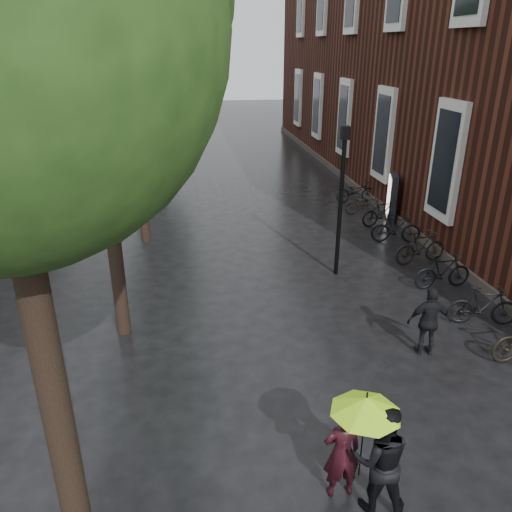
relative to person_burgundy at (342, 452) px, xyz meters
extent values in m
cube|color=#38160F|center=(10.96, 17.70, 5.22)|extent=(10.00, 33.00, 12.00)
cube|color=silver|center=(5.91, 8.70, 2.22)|extent=(0.25, 1.60, 3.60)
cube|color=black|center=(5.81, 8.70, 2.22)|extent=(0.10, 1.20, 3.00)
cube|color=silver|center=(5.91, 13.70, 2.22)|extent=(0.25, 1.60, 3.60)
cube|color=black|center=(5.81, 13.70, 2.22)|extent=(0.10, 1.20, 3.00)
cube|color=silver|center=(5.91, 18.70, 2.22)|extent=(0.25, 1.60, 3.60)
cube|color=black|center=(5.81, 18.70, 2.22)|extent=(0.10, 1.20, 3.00)
cube|color=silver|center=(5.91, 23.70, 2.22)|extent=(0.25, 1.60, 3.60)
cube|color=black|center=(5.81, 23.70, 2.22)|extent=(0.10, 1.20, 3.00)
cube|color=silver|center=(5.91, 28.70, 2.22)|extent=(0.25, 1.60, 3.60)
cube|color=black|center=(5.81, 28.70, 2.22)|extent=(0.10, 1.20, 3.00)
cube|color=silver|center=(5.91, 28.70, 7.72)|extent=(0.25, 1.60, 3.60)
cube|color=black|center=(5.81, 28.70, 7.72)|extent=(0.10, 1.20, 3.00)
cube|color=#3F3833|center=(6.06, 17.70, -0.63)|extent=(0.40, 33.00, 0.30)
cylinder|color=black|center=(-3.54, -0.80, 1.55)|extent=(0.32, 0.32, 4.68)
cylinder|color=black|center=(-3.64, 5.20, 1.47)|extent=(0.32, 0.32, 4.51)
cylinder|color=black|center=(-3.44, 11.20, 1.69)|extent=(0.32, 0.32, 4.95)
cylinder|color=black|center=(-3.59, 17.20, 1.42)|extent=(0.32, 0.32, 4.40)
cylinder|color=black|center=(-3.49, 23.20, 1.61)|extent=(0.32, 0.32, 4.79)
cylinder|color=black|center=(-3.54, 29.20, 1.50)|extent=(0.32, 0.32, 4.57)
imported|color=black|center=(0.00, 0.00, 0.00)|extent=(0.59, 0.40, 1.57)
imported|color=black|center=(0.46, -0.30, 0.09)|extent=(0.98, 0.85, 1.75)
cylinder|color=black|center=(0.22, -0.18, 0.35)|extent=(0.02, 0.02, 1.27)
cone|color=#ACFF1A|center=(0.22, -0.18, 0.98)|extent=(1.00, 1.00, 0.25)
cylinder|color=black|center=(0.22, -0.18, 1.15)|extent=(0.02, 0.02, 0.08)
imported|color=black|center=(2.99, 3.31, 0.01)|extent=(0.98, 0.52, 1.60)
imported|color=black|center=(4.90, 4.28, -0.29)|extent=(1.72, 0.83, 1.00)
imported|color=black|center=(4.89, 6.27, -0.29)|extent=(1.67, 0.53, 0.99)
imported|color=black|center=(5.05, 7.98, -0.26)|extent=(1.80, 0.77, 1.05)
imported|color=black|center=(5.02, 9.77, -0.28)|extent=(1.74, 0.79, 1.01)
imported|color=black|center=(5.22, 11.46, -0.27)|extent=(1.77, 0.78, 1.03)
imported|color=black|center=(5.08, 12.92, -0.35)|extent=(1.71, 0.78, 0.87)
imported|color=black|center=(5.25, 14.62, -0.32)|extent=(1.80, 0.76, 0.92)
cube|color=black|center=(5.79, 12.05, 0.13)|extent=(0.25, 1.21, 1.82)
cube|color=beige|center=(5.65, 12.05, 0.18)|extent=(0.04, 1.02, 1.50)
cylinder|color=black|center=(2.27, 7.61, 1.22)|extent=(0.12, 0.12, 4.01)
cube|color=black|center=(2.27, 7.61, 3.32)|extent=(0.22, 0.22, 0.35)
sphere|color=#FFE5B2|center=(2.27, 7.61, 3.32)|extent=(0.18, 0.18, 0.18)
cylinder|color=#262628|center=(-2.90, 16.39, 0.43)|extent=(0.06, 0.06, 2.42)
cylinder|color=#0D1091|center=(-2.80, 16.39, 1.64)|extent=(0.03, 0.48, 0.48)
camera|label=1|loc=(-2.06, -5.32, 5.47)|focal=35.00mm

